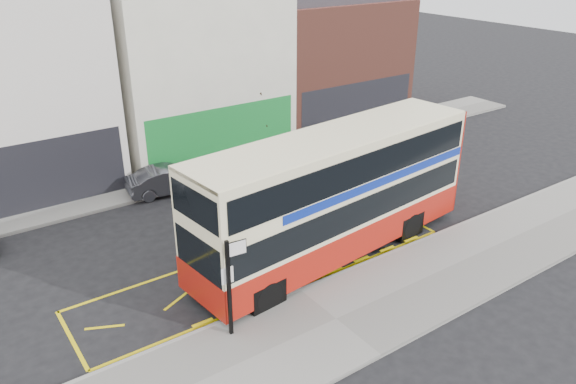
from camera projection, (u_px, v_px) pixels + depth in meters
ground at (293, 288)px, 19.20m from camera, size 120.00×120.00×0.00m
pavement at (336, 320)px, 17.45m from camera, size 40.00×4.00×0.15m
kerb at (300, 291)px, 18.89m from camera, size 40.00×0.15×0.15m
far_pavement at (163, 181)px, 27.36m from camera, size 50.00×3.00×0.15m
road_markings at (268, 267)px, 20.39m from camera, size 14.00×3.40×0.01m
terrace_left at (2, 73)px, 25.29m from camera, size 8.00×8.01×11.80m
terrace_green_shop at (185, 56)px, 30.07m from camera, size 9.00×8.01×11.30m
terrace_right at (318, 48)px, 34.96m from camera, size 9.00×8.01×10.30m
double_decker_bus at (336, 193)px, 20.36m from camera, size 12.00×3.95×4.71m
bus_stop_post at (231, 279)px, 16.03m from camera, size 0.78×0.16×3.16m
car_grey at (170, 179)px, 26.06m from camera, size 4.10×1.88×1.30m
car_white at (335, 142)px, 30.88m from camera, size 4.44×2.48×1.22m
street_tree_right at (256, 98)px, 29.72m from camera, size 2.14×2.14×4.62m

